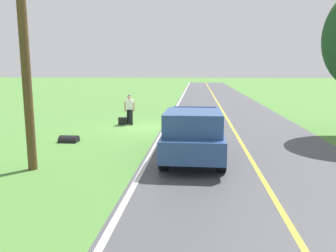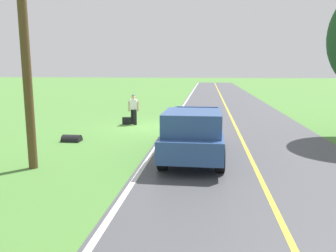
% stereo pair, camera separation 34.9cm
% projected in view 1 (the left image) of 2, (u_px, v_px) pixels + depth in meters
% --- Properties ---
extents(ground_plane, '(200.00, 200.00, 0.00)m').
position_uv_depth(ground_plane, '(146.00, 127.00, 18.43)').
color(ground_plane, '#4C7F38').
extents(road_surface, '(7.67, 120.00, 0.00)m').
position_uv_depth(road_surface, '(233.00, 128.00, 18.03)').
color(road_surface, '#47474C').
rests_on(road_surface, ground).
extents(lane_edge_line, '(0.16, 117.60, 0.00)m').
position_uv_depth(lane_edge_line, '(166.00, 127.00, 18.34)').
color(lane_edge_line, silver).
rests_on(lane_edge_line, ground).
extents(lane_centre_line, '(0.14, 117.60, 0.00)m').
position_uv_depth(lane_centre_line, '(233.00, 128.00, 18.03)').
color(lane_centre_line, gold).
rests_on(lane_centre_line, ground).
extents(hitchhiker_walking, '(0.62, 0.51, 1.75)m').
position_uv_depth(hitchhiker_walking, '(130.00, 108.00, 19.03)').
color(hitchhiker_walking, black).
rests_on(hitchhiker_walking, ground).
extents(suitcase_carried, '(0.46, 0.20, 0.42)m').
position_uv_depth(suitcase_carried, '(122.00, 121.00, 19.12)').
color(suitcase_carried, black).
rests_on(suitcase_carried, ground).
extents(pickup_truck_passing, '(2.15, 5.42, 1.82)m').
position_uv_depth(pickup_truck_passing, '(194.00, 132.00, 11.80)').
color(pickup_truck_passing, '#2D4C84').
rests_on(pickup_truck_passing, ground).
extents(utility_pole_roadside, '(0.28, 0.28, 8.96)m').
position_uv_depth(utility_pole_roadside, '(23.00, 25.00, 9.93)').
color(utility_pole_roadside, brown).
rests_on(utility_pole_roadside, ground).
extents(drainage_culvert, '(0.80, 0.60, 0.60)m').
position_uv_depth(drainage_culvert, '(69.00, 142.00, 14.64)').
color(drainage_culvert, black).
rests_on(drainage_culvert, ground).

